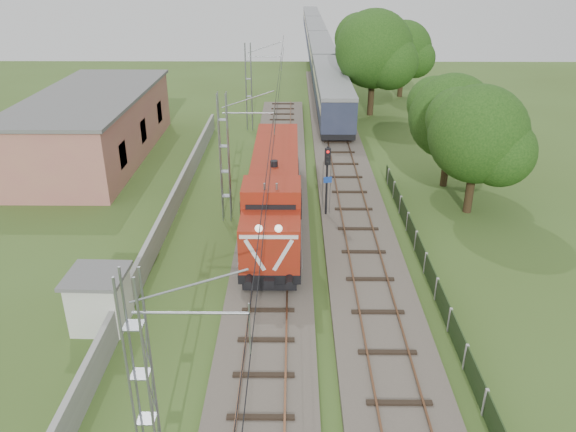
{
  "coord_description": "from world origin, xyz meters",
  "views": [
    {
      "loc": [
        1.1,
        -19.89,
        15.07
      ],
      "look_at": [
        0.85,
        7.77,
        2.2
      ],
      "focal_mm": 35.0,
      "sensor_mm": 36.0,
      "label": 1
    }
  ],
  "objects_px": {
    "coach_rake": "(318,42)",
    "signal_post": "(327,170)",
    "locomotive": "(275,189)",
    "relay_hut": "(100,299)"
  },
  "relations": [
    {
      "from": "locomotive",
      "to": "signal_post",
      "type": "xyz_separation_m",
      "value": [
        3.19,
        0.59,
        0.98
      ]
    },
    {
      "from": "relay_hut",
      "to": "signal_post",
      "type": "bearing_deg",
      "value": 46.72
    },
    {
      "from": "signal_post",
      "to": "relay_hut",
      "type": "distance_m",
      "value": 15.56
    },
    {
      "from": "coach_rake",
      "to": "relay_hut",
      "type": "bearing_deg",
      "value": -99.73
    },
    {
      "from": "coach_rake",
      "to": "signal_post",
      "type": "height_order",
      "value": "signal_post"
    },
    {
      "from": "relay_hut",
      "to": "locomotive",
      "type": "bearing_deg",
      "value": 55.21
    },
    {
      "from": "locomotive",
      "to": "relay_hut",
      "type": "relative_size",
      "value": 6.6
    },
    {
      "from": "locomotive",
      "to": "coach_rake",
      "type": "relative_size",
      "value": 0.19
    },
    {
      "from": "locomotive",
      "to": "coach_rake",
      "type": "distance_m",
      "value": 61.87
    },
    {
      "from": "locomotive",
      "to": "coach_rake",
      "type": "height_order",
      "value": "locomotive"
    }
  ]
}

